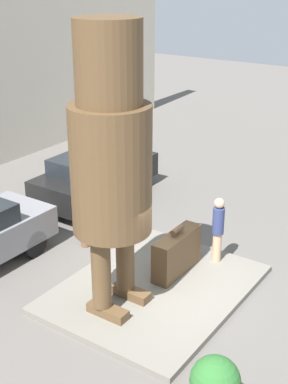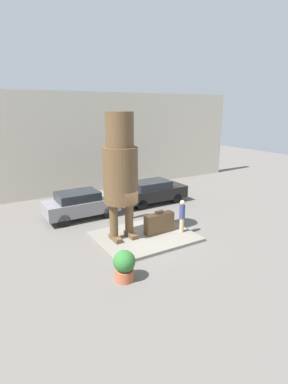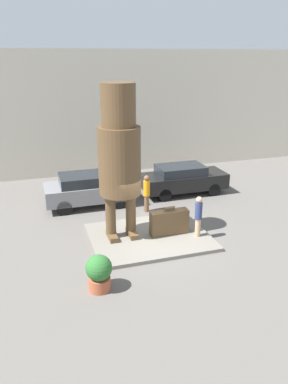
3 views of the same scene
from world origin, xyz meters
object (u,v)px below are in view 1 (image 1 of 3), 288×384
at_px(worker_hivis, 84,213).
at_px(tourist, 218,227).
at_px(giant_suitcase, 177,253).
at_px(parked_car_black, 95,175).
at_px(statue_figure, 111,152).

bearing_deg(worker_hivis, tourist, -72.17).
distance_m(giant_suitcase, worker_hivis, 2.75).
distance_m(tourist, worker_hivis, 3.43).
height_order(parked_car_black, worker_hivis, worker_hivis).
bearing_deg(tourist, giant_suitcase, 151.82).
height_order(statue_figure, tourist, statue_figure).
height_order(statue_figure, parked_car_black, statue_figure).
bearing_deg(giant_suitcase, tourist, -28.18).
xyz_separation_m(statue_figure, parked_car_black, (4.34, 4.04, -2.72)).
distance_m(parked_car_black, worker_hivis, 3.07).
distance_m(statue_figure, tourist, 3.90).
height_order(statue_figure, giant_suitcase, statue_figure).
relative_size(giant_suitcase, worker_hivis, 0.87).
height_order(giant_suitcase, parked_car_black, parked_car_black).
distance_m(tourist, parked_car_black, 5.20).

